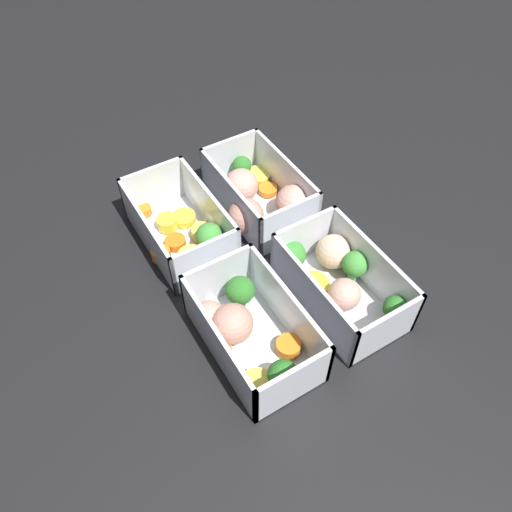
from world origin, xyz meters
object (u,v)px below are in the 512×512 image
container_near_left (184,233)px  container_far_right (338,278)px  container_far_left (259,197)px  container_near_right (246,331)px

container_near_left → container_far_right: same height
container_near_left → container_far_left: (-0.00, 0.12, 0.00)m
container_near_right → container_far_right: size_ratio=0.96×
container_far_left → container_far_right: same height
container_near_left → container_far_left: bearing=92.1°
container_near_left → container_far_left: same height
container_near_left → container_far_left: size_ratio=1.10×
container_far_left → container_far_right: 0.18m
container_far_left → container_far_right: size_ratio=0.96×
container_near_left → container_near_right: bearing=-2.2°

